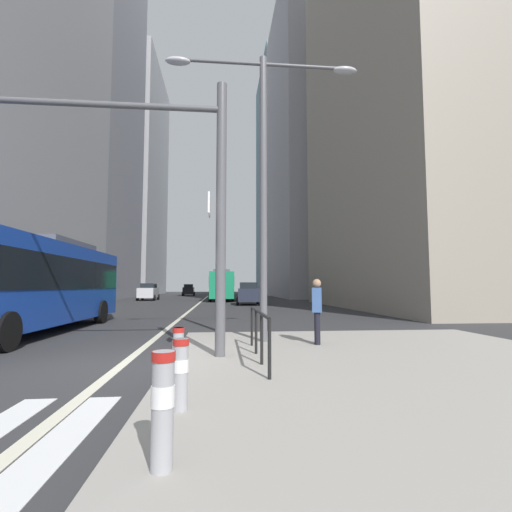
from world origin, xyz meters
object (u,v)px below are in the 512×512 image
at_px(bollard_front, 163,404).
at_px(pedestrian_waiting, 317,308).
at_px(street_lamp_post, 263,155).
at_px(car_oncoming_far, 189,290).
at_px(car_oncoming_mid, 148,292).
at_px(city_bus_red_receding, 221,284).
at_px(traffic_signal_gantry, 128,170).
at_px(city_bus_blue_oncoming, 32,280).
at_px(bollard_left, 181,370).
at_px(bollard_right, 178,349).
at_px(car_receding_near, 228,290).
at_px(car_receding_far, 248,293).

xyz_separation_m(bollard_front, pedestrian_waiting, (2.94, 6.27, 0.40)).
bearing_deg(street_lamp_post, car_oncoming_far, 96.90).
distance_m(car_oncoming_mid, bollard_front, 41.53).
distance_m(city_bus_red_receding, street_lamp_post, 32.95).
xyz_separation_m(city_bus_red_receding, traffic_signal_gantry, (-2.07, -34.81, 2.27)).
height_order(city_bus_red_receding, car_oncoming_mid, city_bus_red_receding).
bearing_deg(traffic_signal_gantry, pedestrian_waiting, 17.70).
bearing_deg(traffic_signal_gantry, city_bus_blue_oncoming, 129.18).
bearing_deg(bollard_left, bollard_right, 97.20).
bearing_deg(city_bus_blue_oncoming, street_lamp_post, -24.14).
bearing_deg(city_bus_red_receding, car_receding_near, 86.90).
height_order(city_bus_blue_oncoming, car_oncoming_mid, city_bus_blue_oncoming).
relative_size(car_receding_far, pedestrian_waiting, 2.66).
relative_size(car_receding_near, car_oncoming_far, 0.95).
bearing_deg(city_bus_blue_oncoming, car_receding_near, 81.72).
bearing_deg(car_receding_far, bollard_right, -96.80).
relative_size(city_bus_blue_oncoming, bollard_left, 13.24).
bearing_deg(traffic_signal_gantry, city_bus_red_receding, 86.60).
bearing_deg(car_oncoming_mid, city_bus_blue_oncoming, -86.61).
bearing_deg(pedestrian_waiting, car_oncoming_far, 98.17).
relative_size(traffic_signal_gantry, bollard_left, 7.11).
relative_size(car_oncoming_mid, street_lamp_post, 0.56).
bearing_deg(city_bus_blue_oncoming, bollard_right, -50.91).
xyz_separation_m(car_oncoming_far, bollard_left, (4.91, -59.54, -0.37)).
bearing_deg(pedestrian_waiting, car_oncoming_mid, 107.28).
bearing_deg(city_bus_blue_oncoming, traffic_signal_gantry, -50.82).
bearing_deg(pedestrian_waiting, city_bus_red_receding, 94.12).
distance_m(bollard_front, pedestrian_waiting, 6.94).
height_order(car_oncoming_mid, street_lamp_post, street_lamp_post).
xyz_separation_m(car_receding_far, pedestrian_waiting, (0.05, -23.16, 0.08)).
relative_size(car_receding_near, bollard_left, 5.13).
bearing_deg(city_bus_red_receding, pedestrian_waiting, -85.88).
xyz_separation_m(city_bus_blue_oncoming, street_lamp_post, (7.62, -3.41, 3.45)).
xyz_separation_m(bollard_right, pedestrian_waiting, (3.17, 3.04, 0.48)).
bearing_deg(street_lamp_post, traffic_signal_gantry, -146.96).
xyz_separation_m(car_oncoming_mid, bollard_left, (7.79, -39.33, -0.37)).
height_order(car_oncoming_far, street_lamp_post, street_lamp_post).
bearing_deg(car_receding_far, city_bus_blue_oncoming, -114.92).
bearing_deg(street_lamp_post, bollard_front, -103.27).
height_order(traffic_signal_gantry, bollard_left, traffic_signal_gantry).
bearing_deg(bollard_left, bollard_front, -89.62).
bearing_deg(city_bus_red_receding, car_oncoming_far, 104.33).
height_order(car_oncoming_mid, pedestrian_waiting, car_oncoming_mid).
relative_size(car_receding_far, car_oncoming_far, 0.97).
bearing_deg(bollard_left, pedestrian_waiting, 58.46).
xyz_separation_m(street_lamp_post, bollard_left, (-1.64, -5.44, -4.66)).
height_order(car_receding_near, bollard_left, car_receding_near).
xyz_separation_m(bollard_front, bollard_left, (-0.01, 1.46, -0.05)).
relative_size(car_receding_far, street_lamp_post, 0.55).
relative_size(city_bus_red_receding, bollard_front, 12.02).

